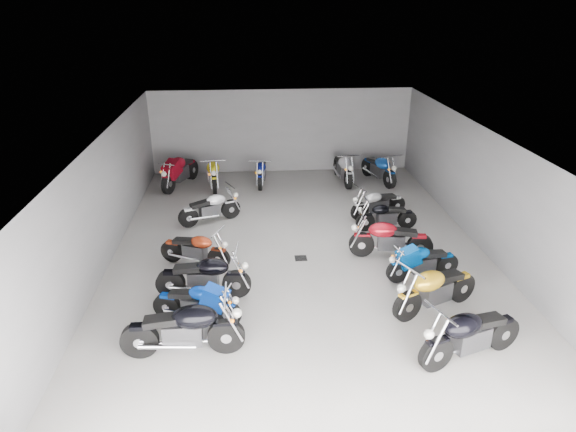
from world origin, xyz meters
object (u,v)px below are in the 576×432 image
motorcycle_left_a (184,329)px  motorcycle_right_d (390,239)px  motorcycle_left_b (198,303)px  motorcycle_back_f (379,168)px  drain_grate (301,258)px  motorcycle_left_d (196,249)px  motorcycle_left_f (211,208)px  motorcycle_back_e (343,168)px  motorcycle_right_a (470,335)px  motorcycle_right_f (378,203)px  motorcycle_back_c (261,172)px  motorcycle_right_b (435,289)px  motorcycle_right_e (386,216)px  motorcycle_right_c (422,262)px  motorcycle_back_a (179,171)px  motorcycle_left_c (204,276)px  motorcycle_back_b (213,173)px

motorcycle_left_a → motorcycle_right_d: (4.97, 3.67, -0.04)m
motorcycle_left_b → motorcycle_back_f: size_ratio=0.88×
drain_grate → motorcycle_left_d: size_ratio=0.17×
drain_grate → motorcycle_left_f: 3.63m
motorcycle_left_b → motorcycle_back_e: motorcycle_back_e is taller
motorcycle_right_a → motorcycle_right_f: bearing=-18.5°
motorcycle_right_d → motorcycle_right_f: bearing=1.4°
motorcycle_back_c → motorcycle_back_e: size_ratio=0.89×
motorcycle_right_b → motorcycle_right_d: motorcycle_right_b is taller
drain_grate → motorcycle_back_c: 6.04m
motorcycle_right_e → motorcycle_back_f: bearing=-15.0°
motorcycle_back_e → motorcycle_back_f: motorcycle_back_e is taller
motorcycle_left_d → motorcycle_left_f: 2.74m
motorcycle_right_a → motorcycle_right_d: size_ratio=1.01×
motorcycle_left_a → motorcycle_right_c: size_ratio=1.25×
motorcycle_right_f → motorcycle_back_e: (-0.49, 3.38, 0.08)m
motorcycle_left_d → motorcycle_back_a: bearing=-147.6°
motorcycle_left_d → motorcycle_left_f: (0.22, 2.73, 0.01)m
motorcycle_left_f → motorcycle_right_e: bearing=55.0°
motorcycle_back_f → motorcycle_back_c: bearing=-19.6°
motorcycle_left_f → motorcycle_right_f: (5.18, -0.00, -0.01)m
drain_grate → motorcycle_left_b: size_ratio=0.17×
motorcycle_right_d → motorcycle_left_b: bearing=127.0°
motorcycle_left_d → motorcycle_right_c: 5.67m
motorcycle_left_f → motorcycle_back_c: bearing=129.2°
motorcycle_back_e → motorcycle_right_f: bearing=93.6°
motorcycle_right_b → motorcycle_back_f: 8.55m
motorcycle_left_d → motorcycle_right_d: 5.07m
motorcycle_left_c → motorcycle_left_f: bearing=-173.0°
motorcycle_right_c → motorcycle_back_e: size_ratio=0.83×
motorcycle_right_c → motorcycle_back_b: motorcycle_back_b is taller
motorcycle_left_f → motorcycle_right_e: motorcycle_left_f is taller
motorcycle_left_c → motorcycle_left_d: 1.57m
motorcycle_left_c → motorcycle_left_b: bearing=1.4°
motorcycle_left_f → motorcycle_back_b: size_ratio=0.83×
drain_grate → motorcycle_back_a: (-3.82, 5.94, 0.57)m
motorcycle_left_d → motorcycle_right_e: motorcycle_left_d is taller
motorcycle_left_d → motorcycle_back_c: size_ratio=0.91×
motorcycle_left_b → motorcycle_right_b: size_ratio=0.89×
motorcycle_right_c → motorcycle_right_f: (-0.16, 3.85, 0.01)m
motorcycle_left_d → motorcycle_right_e: bearing=130.5°
motorcycle_left_c → motorcycle_left_d: (-0.33, 1.54, -0.06)m
motorcycle_left_c → motorcycle_back_a: bearing=-164.0°
motorcycle_right_b → motorcycle_back_e: 8.64m
motorcycle_right_a → motorcycle_back_c: bearing=0.2°
motorcycle_right_c → motorcycle_right_f: 3.86m
drain_grate → motorcycle_back_b: (-2.60, 5.80, 0.53)m
motorcycle_right_d → motorcycle_back_e: motorcycle_back_e is taller
motorcycle_left_f → motorcycle_back_f: 6.84m
motorcycle_right_c → motorcycle_back_a: size_ratio=0.84×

